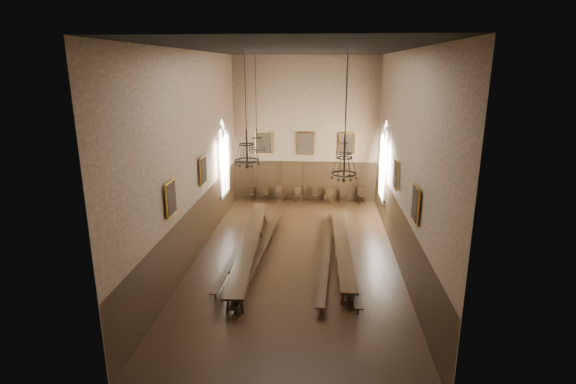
# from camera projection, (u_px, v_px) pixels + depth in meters

# --- Properties ---
(floor) EXTENTS (9.00, 18.00, 0.02)m
(floor) POSITION_uv_depth(u_px,v_px,m) (296.00, 257.00, 20.37)
(floor) COLOR black
(floor) RESTS_ON ground
(ceiling) EXTENTS (9.00, 18.00, 0.02)m
(ceiling) POSITION_uv_depth(u_px,v_px,m) (297.00, 49.00, 17.92)
(ceiling) COLOR black
(ceiling) RESTS_ON ground
(wall_back) EXTENTS (9.00, 0.02, 9.00)m
(wall_back) POSITION_uv_depth(u_px,v_px,m) (305.00, 130.00, 27.79)
(wall_back) COLOR #8A6F55
(wall_back) RESTS_ON ground
(wall_front) EXTENTS (9.00, 0.02, 9.00)m
(wall_front) POSITION_uv_depth(u_px,v_px,m) (274.00, 237.00, 10.50)
(wall_front) COLOR #8A6F55
(wall_front) RESTS_ON ground
(wall_left) EXTENTS (0.02, 18.00, 9.00)m
(wall_left) POSITION_uv_depth(u_px,v_px,m) (193.00, 158.00, 19.49)
(wall_left) COLOR #8A6F55
(wall_left) RESTS_ON ground
(wall_right) EXTENTS (0.02, 18.00, 9.00)m
(wall_right) POSITION_uv_depth(u_px,v_px,m) (404.00, 161.00, 18.80)
(wall_right) COLOR #8A6F55
(wall_right) RESTS_ON ground
(wainscot_panelling) EXTENTS (9.00, 18.00, 2.50)m
(wainscot_panelling) POSITION_uv_depth(u_px,v_px,m) (296.00, 231.00, 20.03)
(wainscot_panelling) COLOR black
(wainscot_panelling) RESTS_ON floor
(table_left) EXTENTS (1.29, 10.80, 0.84)m
(table_left) POSITION_uv_depth(u_px,v_px,m) (250.00, 248.00, 20.29)
(table_left) COLOR black
(table_left) RESTS_ON floor
(table_right) EXTENTS (0.83, 9.24, 0.72)m
(table_right) POSITION_uv_depth(u_px,v_px,m) (342.00, 250.00, 20.16)
(table_right) COLOR black
(table_right) RESTS_ON floor
(bench_left_outer) EXTENTS (0.61, 9.16, 0.41)m
(bench_left_outer) POSITION_uv_depth(u_px,v_px,m) (240.00, 248.00, 20.63)
(bench_left_outer) COLOR black
(bench_left_outer) RESTS_ON floor
(bench_left_inner) EXTENTS (0.85, 10.53, 0.47)m
(bench_left_inner) POSITION_uv_depth(u_px,v_px,m) (262.00, 252.00, 20.17)
(bench_left_inner) COLOR black
(bench_left_inner) RESTS_ON floor
(bench_right_inner) EXTENTS (0.84, 10.55, 0.47)m
(bench_right_inner) POSITION_uv_depth(u_px,v_px,m) (327.00, 251.00, 20.25)
(bench_right_inner) COLOR black
(bench_right_inner) RESTS_ON floor
(bench_right_outer) EXTENTS (0.34, 10.73, 0.48)m
(bench_right_outer) POSITION_uv_depth(u_px,v_px,m) (350.00, 250.00, 20.28)
(bench_right_outer) COLOR black
(bench_right_outer) RESTS_ON floor
(chair_0) EXTENTS (0.47, 0.47, 0.88)m
(chair_0) POSITION_uv_depth(u_px,v_px,m) (250.00, 196.00, 28.79)
(chair_0) COLOR black
(chair_0) RESTS_ON floor
(chair_1) EXTENTS (0.44, 0.44, 0.88)m
(chair_1) POSITION_uv_depth(u_px,v_px,m) (266.00, 197.00, 28.72)
(chair_1) COLOR black
(chair_1) RESTS_ON floor
(chair_2) EXTENTS (0.52, 0.52, 0.98)m
(chair_2) POSITION_uv_depth(u_px,v_px,m) (279.00, 197.00, 28.60)
(chair_2) COLOR black
(chair_2) RESTS_ON floor
(chair_3) EXTENTS (0.50, 0.50, 0.93)m
(chair_3) POSITION_uv_depth(u_px,v_px,m) (298.00, 197.00, 28.53)
(chair_3) COLOR black
(chair_3) RESTS_ON floor
(chair_4) EXTENTS (0.51, 0.51, 0.93)m
(chair_4) POSITION_uv_depth(u_px,v_px,m) (314.00, 198.00, 28.48)
(chair_4) COLOR black
(chair_4) RESTS_ON floor
(chair_5) EXTENTS (0.46, 0.46, 0.95)m
(chair_5) POSITION_uv_depth(u_px,v_px,m) (328.00, 198.00, 28.37)
(chair_5) COLOR black
(chair_5) RESTS_ON floor
(chair_6) EXTENTS (0.45, 0.45, 0.99)m
(chair_6) POSITION_uv_depth(u_px,v_px,m) (343.00, 198.00, 28.30)
(chair_6) COLOR black
(chair_6) RESTS_ON floor
(chair_7) EXTENTS (0.58, 0.58, 1.03)m
(chair_7) POSITION_uv_depth(u_px,v_px,m) (361.00, 198.00, 28.22)
(chair_7) COLOR black
(chair_7) RESTS_ON floor
(chandelier_back_left) EXTENTS (0.80, 0.80, 4.73)m
(chandelier_back_left) POSITION_uv_depth(u_px,v_px,m) (257.00, 142.00, 22.11)
(chandelier_back_left) COLOR black
(chandelier_back_left) RESTS_ON ceiling
(chandelier_back_right) EXTENTS (0.78, 0.78, 4.81)m
(chandelier_back_right) POSITION_uv_depth(u_px,v_px,m) (344.00, 146.00, 21.28)
(chandelier_back_right) COLOR black
(chandelier_back_right) RESTS_ON ceiling
(chandelier_front_left) EXTENTS (0.95, 0.95, 4.30)m
(chandelier_front_left) POSITION_uv_depth(u_px,v_px,m) (247.00, 153.00, 17.11)
(chandelier_front_left) COLOR black
(chandelier_front_left) RESTS_ON ceiling
(chandelier_front_right) EXTENTS (0.94, 0.94, 4.70)m
(chandelier_front_right) POSITION_uv_depth(u_px,v_px,m) (344.00, 166.00, 16.66)
(chandelier_front_right) COLOR black
(chandelier_front_right) RESTS_ON ceiling
(portrait_back_0) EXTENTS (1.10, 0.12, 1.40)m
(portrait_back_0) POSITION_uv_depth(u_px,v_px,m) (264.00, 143.00, 28.08)
(portrait_back_0) COLOR gold
(portrait_back_0) RESTS_ON wall_back
(portrait_back_1) EXTENTS (1.10, 0.12, 1.40)m
(portrait_back_1) POSITION_uv_depth(u_px,v_px,m) (305.00, 143.00, 27.88)
(portrait_back_1) COLOR gold
(portrait_back_1) RESTS_ON wall_back
(portrait_back_2) EXTENTS (1.10, 0.12, 1.40)m
(portrait_back_2) POSITION_uv_depth(u_px,v_px,m) (347.00, 144.00, 27.69)
(portrait_back_2) COLOR gold
(portrait_back_2) RESTS_ON wall_back
(portrait_left_0) EXTENTS (0.12, 1.00, 1.30)m
(portrait_left_0) POSITION_uv_depth(u_px,v_px,m) (203.00, 171.00, 20.65)
(portrait_left_0) COLOR gold
(portrait_left_0) RESTS_ON wall_left
(portrait_left_1) EXTENTS (0.12, 1.00, 1.30)m
(portrait_left_1) POSITION_uv_depth(u_px,v_px,m) (171.00, 198.00, 16.33)
(portrait_left_1) COLOR gold
(portrait_left_1) RESTS_ON wall_left
(portrait_right_0) EXTENTS (0.12, 1.00, 1.30)m
(portrait_right_0) POSITION_uv_depth(u_px,v_px,m) (396.00, 174.00, 19.99)
(portrait_right_0) COLOR gold
(portrait_right_0) RESTS_ON wall_right
(portrait_right_1) EXTENTS (0.12, 1.00, 1.30)m
(portrait_right_1) POSITION_uv_depth(u_px,v_px,m) (416.00, 204.00, 15.67)
(portrait_right_1) COLOR gold
(portrait_right_1) RESTS_ON wall_right
(window_right) EXTENTS (0.20, 2.20, 4.60)m
(window_right) POSITION_uv_depth(u_px,v_px,m) (384.00, 160.00, 24.39)
(window_right) COLOR white
(window_right) RESTS_ON wall_right
(window_left) EXTENTS (0.20, 2.20, 4.60)m
(window_left) POSITION_uv_depth(u_px,v_px,m) (223.00, 158.00, 25.06)
(window_left) COLOR white
(window_left) RESTS_ON wall_left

